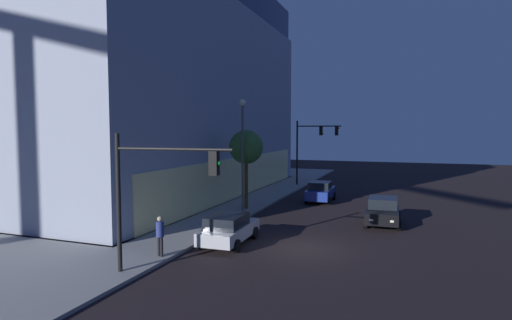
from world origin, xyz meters
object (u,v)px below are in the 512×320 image
at_px(traffic_light_near_corner, 155,182).
at_px(car_black, 383,211).
at_px(car_blue, 321,192).
at_px(traffic_light_far_corner, 313,140).
at_px(pedestrian_waiting, 160,233).
at_px(car_silver, 229,229).
at_px(sidewalk_tree, 246,148).
at_px(street_lamp_sidewalk, 243,142).
at_px(modern_building, 106,88).

bearing_deg(traffic_light_near_corner, car_black, -31.17).
xyz_separation_m(traffic_light_near_corner, car_blue, (19.73, -2.56, -3.02)).
distance_m(traffic_light_far_corner, pedestrian_waiting, 26.58).
bearing_deg(traffic_light_near_corner, car_blue, -7.39).
xyz_separation_m(car_silver, car_blue, (14.20, -1.91, 0.02)).
bearing_deg(sidewalk_tree, car_silver, -164.18).
relative_size(traffic_light_near_corner, street_lamp_sidewalk, 0.71).
height_order(pedestrian_waiting, car_black, pedestrian_waiting).
height_order(street_lamp_sidewalk, car_blue, street_lamp_sidewalk).
relative_size(modern_building, car_silver, 7.56).
bearing_deg(pedestrian_waiting, street_lamp_sidewalk, 1.47).
height_order(street_lamp_sidewalk, car_silver, street_lamp_sidewalk).
distance_m(street_lamp_sidewalk, car_black, 10.23).
bearing_deg(sidewalk_tree, pedestrian_waiting, -177.33).
distance_m(traffic_light_far_corner, sidewalk_tree, 14.43).
height_order(modern_building, car_silver, modern_building).
bearing_deg(traffic_light_far_corner, sidewalk_tree, 172.99).
xyz_separation_m(traffic_light_far_corner, street_lamp_sidewalk, (-15.70, 1.48, 0.26)).
bearing_deg(modern_building, car_black, -103.44).
height_order(traffic_light_far_corner, pedestrian_waiting, traffic_light_far_corner).
distance_m(modern_building, sidewalk_tree, 18.20).
height_order(street_lamp_sidewalk, sidewalk_tree, street_lamp_sidewalk).
distance_m(traffic_light_near_corner, traffic_light_far_corner, 28.47).
height_order(modern_building, traffic_light_near_corner, modern_building).
relative_size(traffic_light_far_corner, car_black, 1.55).
height_order(street_lamp_sidewalk, pedestrian_waiting, street_lamp_sidewalk).
bearing_deg(car_blue, pedestrian_waiting, 167.84).
xyz_separation_m(sidewalk_tree, car_blue, (5.60, -4.35, -3.77)).
bearing_deg(modern_building, sidewalk_tree, -106.94).
bearing_deg(car_black, pedestrian_waiting, 140.00).
height_order(modern_building, car_blue, modern_building).
relative_size(sidewalk_tree, car_blue, 1.35).
bearing_deg(car_black, traffic_light_near_corner, 148.83).
bearing_deg(modern_building, traffic_light_near_corner, -136.15).
bearing_deg(car_silver, pedestrian_waiting, 150.97).
bearing_deg(car_blue, car_black, -142.34).
distance_m(street_lamp_sidewalk, car_blue, 9.12).
height_order(pedestrian_waiting, car_blue, pedestrian_waiting).
bearing_deg(street_lamp_sidewalk, traffic_light_far_corner, -5.37).
xyz_separation_m(modern_building, traffic_light_near_corner, (-19.19, -18.44, -6.09)).
bearing_deg(sidewalk_tree, car_black, -97.15).
distance_m(traffic_light_far_corner, street_lamp_sidewalk, 15.77).
xyz_separation_m(traffic_light_near_corner, car_black, (12.92, -7.81, -3.01)).
relative_size(traffic_light_near_corner, sidewalk_tree, 0.97).
xyz_separation_m(car_black, car_blue, (6.81, 5.26, -0.02)).
xyz_separation_m(traffic_light_near_corner, street_lamp_sidewalk, (12.75, 1.50, 1.21)).
bearing_deg(car_silver, sidewalk_tree, 15.82).
distance_m(car_silver, car_black, 10.30).
relative_size(traffic_light_near_corner, traffic_light_far_corner, 0.83).
distance_m(modern_building, car_silver, 25.19).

